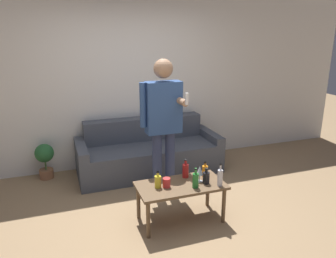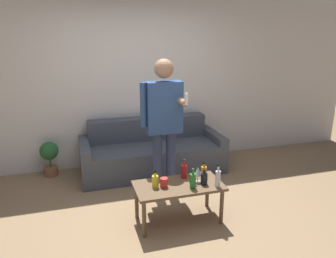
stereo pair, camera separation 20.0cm
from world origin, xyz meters
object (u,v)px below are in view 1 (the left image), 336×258
bottle_orange (158,181)px  person_standing_front (163,118)px  coffee_table (181,189)px  couch (148,153)px

bottle_orange → person_standing_front: bearing=66.5°
coffee_table → bottle_orange: size_ratio=5.27×
bottle_orange → person_standing_front: 0.89m
bottle_orange → person_standing_front: size_ratio=0.10×
bottle_orange → person_standing_front: (0.28, 0.65, 0.53)m
couch → bottle_orange: bearing=-102.2°
couch → coffee_table: size_ratio=2.18×
coffee_table → person_standing_front: (0.02, 0.66, 0.66)m
couch → coffee_table: 1.49m
bottle_orange → couch: bearing=77.8°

